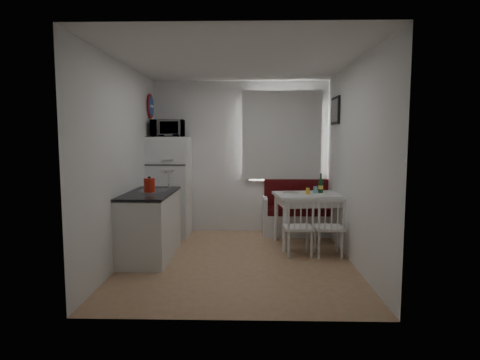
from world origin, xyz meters
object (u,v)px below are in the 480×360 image
(chair_left, at_px, (299,221))
(microwave, at_px, (168,128))
(chair_right, at_px, (330,221))
(wine_bottle, at_px, (321,183))
(kitchen_counter, at_px, (150,224))
(bench, at_px, (301,216))
(dining_table, at_px, (310,200))
(kettle, at_px, (149,186))
(fridge, at_px, (169,187))

(chair_left, height_order, microwave, microwave)
(chair_right, xyz_separation_m, microwave, (-2.43, 1.16, 1.28))
(wine_bottle, bearing_deg, kitchen_counter, -162.20)
(bench, height_order, dining_table, bench)
(microwave, bearing_deg, kettle, -88.76)
(chair_right, xyz_separation_m, fridge, (-2.43, 1.21, 0.31))
(kettle, bearing_deg, chair_right, 5.35)
(microwave, distance_m, kettle, 1.59)
(bench, xyz_separation_m, chair_left, (-0.20, -1.32, 0.20))
(bench, distance_m, fridge, 2.27)
(chair_left, xyz_separation_m, wine_bottle, (0.42, 0.75, 0.43))
(dining_table, distance_m, kettle, 2.42)
(microwave, bearing_deg, dining_table, -12.66)
(dining_table, bearing_deg, chair_right, -83.48)
(dining_table, xyz_separation_m, microwave, (-2.26, 0.51, 1.09))
(bench, bearing_deg, microwave, -175.86)
(dining_table, bearing_deg, kitchen_counter, -171.17)
(chair_left, relative_size, fridge, 0.27)
(chair_left, distance_m, wine_bottle, 0.97)
(kitchen_counter, xyz_separation_m, chair_right, (2.45, 0.03, 0.06))
(dining_table, relative_size, kettle, 5.06)
(dining_table, relative_size, fridge, 0.70)
(microwave, bearing_deg, kitchen_counter, -90.94)
(microwave, xyz_separation_m, wine_bottle, (2.43, -0.41, -0.85))
(chair_right, relative_size, wine_bottle, 1.47)
(chair_left, bearing_deg, kitchen_counter, 176.42)
(chair_left, relative_size, microwave, 0.87)
(kitchen_counter, relative_size, bench, 1.02)
(dining_table, bearing_deg, bench, 86.57)
(fridge, bearing_deg, chair_right, -26.53)
(microwave, bearing_deg, wine_bottle, -9.53)
(kitchen_counter, xyz_separation_m, bench, (2.23, 1.35, -0.15))
(bench, height_order, wine_bottle, wine_bottle)
(fridge, bearing_deg, kettle, -88.80)
(wine_bottle, bearing_deg, chair_left, -119.02)
(chair_right, bearing_deg, kitchen_counter, 179.25)
(bench, relative_size, chair_left, 2.94)
(fridge, bearing_deg, dining_table, -13.86)
(microwave, relative_size, kettle, 2.25)
(microwave, bearing_deg, bench, 4.14)
(bench, bearing_deg, chair_right, -80.52)
(kitchen_counter, relative_size, microwave, 2.60)
(bench, xyz_separation_m, microwave, (-2.21, -0.16, 1.48))
(chair_left, distance_m, kettle, 2.06)
(kitchen_counter, relative_size, chair_right, 2.98)
(chair_right, distance_m, kettle, 2.46)
(kitchen_counter, bearing_deg, wine_bottle, 17.80)
(chair_right, height_order, kettle, kettle)
(fridge, bearing_deg, chair_left, -31.08)
(chair_right, bearing_deg, microwave, 152.94)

